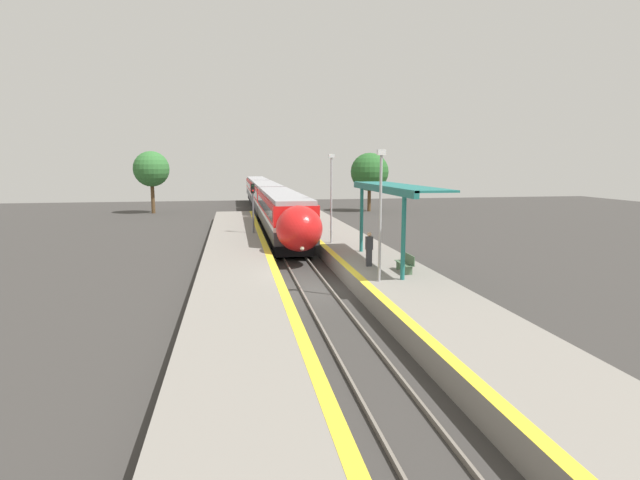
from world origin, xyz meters
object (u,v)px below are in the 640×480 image
(lamppost_near, at_px, (380,208))
(lamppost_mid, at_px, (331,193))
(person_waiting, at_px, (369,248))
(platform_bench, at_px, (406,262))
(train, at_px, (267,197))
(railway_signal, at_px, (253,208))

(lamppost_near, height_order, lamppost_mid, same)
(person_waiting, bearing_deg, platform_bench, -49.98)
(person_waiting, height_order, lamppost_mid, lamppost_mid)
(train, distance_m, platform_bench, 34.99)
(person_waiting, xyz_separation_m, lamppost_mid, (-0.44, 7.74, 2.37))
(train, xyz_separation_m, platform_bench, (4.35, -34.71, -0.84))
(train, distance_m, lamppost_mid, 25.51)
(platform_bench, height_order, person_waiting, person_waiting)
(railway_signal, distance_m, lamppost_near, 17.41)
(train, bearing_deg, person_waiting, -84.88)
(train, distance_m, person_waiting, 33.19)
(platform_bench, xyz_separation_m, lamppost_near, (-1.83, -1.63, 2.82))
(platform_bench, relative_size, lamppost_near, 0.29)
(person_waiting, bearing_deg, lamppost_mid, 93.25)
(lamppost_near, bearing_deg, platform_bench, 41.79)
(railway_signal, xyz_separation_m, lamppost_near, (4.86, -16.66, 1.38))
(train, height_order, person_waiting, train)
(person_waiting, distance_m, lamppost_mid, 8.11)
(railway_signal, bearing_deg, lamppost_mid, -49.18)
(railway_signal, bearing_deg, lamppost_near, -73.74)
(lamppost_mid, bearing_deg, railway_signal, 130.82)
(train, bearing_deg, lamppost_mid, -84.31)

